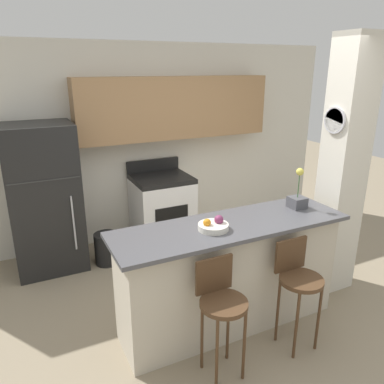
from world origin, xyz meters
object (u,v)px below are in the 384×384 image
refrigerator (45,198)px  fruit_bowl (213,226)px  orchid_vase (297,198)px  stove_range (162,209)px  bar_stool_left (221,303)px  trash_bin (107,248)px  bar_stool_right (298,280)px

refrigerator → fruit_bowl: refrigerator is taller
orchid_vase → refrigerator: bearing=139.6°
stove_range → bar_stool_left: size_ratio=1.16×
stove_range → bar_stool_left: (-0.45, -2.32, 0.15)m
fruit_bowl → stove_range: bearing=81.4°
refrigerator → bar_stool_left: 2.50m
stove_range → trash_bin: 0.91m
bar_stool_left → trash_bin: 2.12m
refrigerator → trash_bin: refrigerator is taller
bar_stool_right → trash_bin: bar_stool_right is taller
fruit_bowl → trash_bin: bearing=108.4°
refrigerator → trash_bin: size_ratio=4.42×
bar_stool_left → orchid_vase: (1.11, 0.52, 0.48)m
refrigerator → stove_range: size_ratio=1.57×
bar_stool_right → orchid_vase: orchid_vase is taller
bar_stool_right → trash_bin: size_ratio=2.43×
stove_range → orchid_vase: (0.66, -1.80, 0.62)m
refrigerator → orchid_vase: bearing=-40.4°
stove_range → orchid_vase: orchid_vase is taller
bar_stool_left → orchid_vase: size_ratio=2.40×
bar_stool_right → orchid_vase: 0.80m
stove_range → fruit_bowl: bearing=-98.6°
bar_stool_right → refrigerator: bearing=126.5°
fruit_bowl → bar_stool_right: bearing=-37.2°
bar_stool_right → orchid_vase: (0.39, 0.52, 0.48)m
stove_range → bar_stool_right: 2.34m
orchid_vase → bar_stool_left: bearing=-154.9°
refrigerator → stove_range: (1.42, 0.03, -0.38)m
stove_range → orchid_vase: 2.01m
bar_stool_right → orchid_vase: bearing=53.1°
refrigerator → fruit_bowl: 2.19m
refrigerator → bar_stool_right: refrigerator is taller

